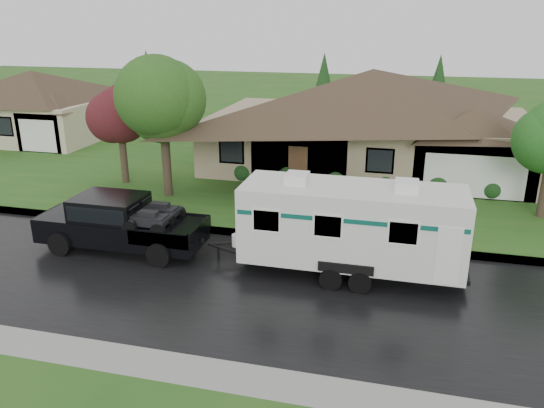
% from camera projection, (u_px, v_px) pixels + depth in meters
% --- Properties ---
extents(ground, '(140.00, 140.00, 0.00)m').
position_uv_depth(ground, '(282.00, 263.00, 19.30)').
color(ground, '#26591C').
rests_on(ground, ground).
extents(road, '(140.00, 8.00, 0.01)m').
position_uv_depth(road, '(268.00, 289.00, 17.46)').
color(road, black).
rests_on(road, ground).
extents(curb, '(140.00, 0.50, 0.15)m').
position_uv_depth(curb, '(294.00, 238.00, 21.33)').
color(curb, gray).
rests_on(curb, ground).
extents(lawn, '(140.00, 26.00, 0.15)m').
position_uv_depth(lawn, '(336.00, 160.00, 33.00)').
color(lawn, '#26591C').
rests_on(lawn, ground).
extents(house_main, '(19.44, 10.80, 6.90)m').
position_uv_depth(house_main, '(376.00, 108.00, 30.24)').
color(house_main, '#9D886A').
rests_on(house_main, lawn).
extents(house_far, '(10.80, 8.64, 5.80)m').
position_uv_depth(house_far, '(35.00, 99.00, 37.82)').
color(house_far, '#C3AE91').
rests_on(house_far, lawn).
extents(tree_left_green, '(3.92, 3.92, 6.48)m').
position_uv_depth(tree_left_green, '(163.00, 104.00, 24.84)').
color(tree_left_green, '#382B1E').
rests_on(tree_left_green, lawn).
extents(tree_red, '(3.15, 3.15, 5.22)m').
position_uv_depth(tree_red, '(120.00, 115.00, 27.18)').
color(tree_red, '#382B1E').
rests_on(tree_red, lawn).
extents(shrub_row, '(13.60, 1.00, 1.00)m').
position_uv_depth(shrub_row, '(361.00, 179.00, 27.13)').
color(shrub_row, '#143814').
rests_on(shrub_row, lawn).
extents(pickup_truck, '(6.35, 2.41, 2.12)m').
position_uv_depth(pickup_truck, '(118.00, 221.00, 20.16)').
color(pickup_truck, black).
rests_on(pickup_truck, ground).
extents(travel_trailer, '(7.84, 2.75, 3.52)m').
position_uv_depth(travel_trailer, '(352.00, 224.00, 17.90)').
color(travel_trailer, silver).
rests_on(travel_trailer, ground).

